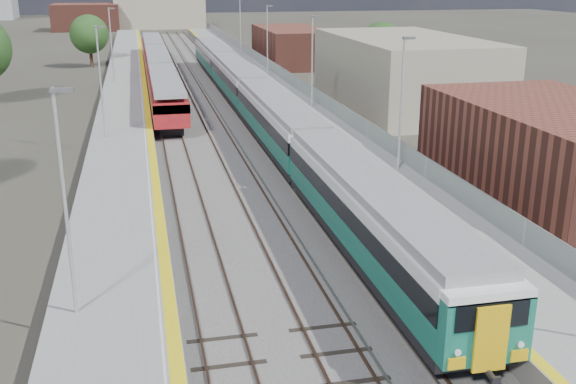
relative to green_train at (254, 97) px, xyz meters
name	(u,v)px	position (x,y,z in m)	size (l,w,h in m)	color
ground	(223,104)	(-1.50, 8.97, -2.17)	(320.00, 320.00, 0.00)	#47443A
ballast_bed	(197,100)	(-3.75, 11.47, -2.14)	(10.50, 155.00, 0.06)	#565451
tracks	(201,96)	(-3.15, 13.15, -2.07)	(8.96, 160.00, 0.17)	#4C3323
platform_right	(273,92)	(3.78, 11.47, -1.64)	(4.70, 155.00, 8.52)	slate
platform_left	(125,98)	(-10.55, 11.46, -1.66)	(4.30, 155.00, 8.52)	slate
green_train	(254,97)	(0.00, 0.00, 0.00)	(2.80, 78.07, 3.09)	black
red_train	(158,67)	(-7.00, 22.05, -0.15)	(2.71, 55.03, 3.42)	black
tree_c	(89,34)	(-15.12, 39.32, 2.10)	(5.01, 5.01, 6.79)	#382619
tree_d	(381,43)	(18.24, 20.28, 2.01)	(4.91, 4.91, 6.65)	#382619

